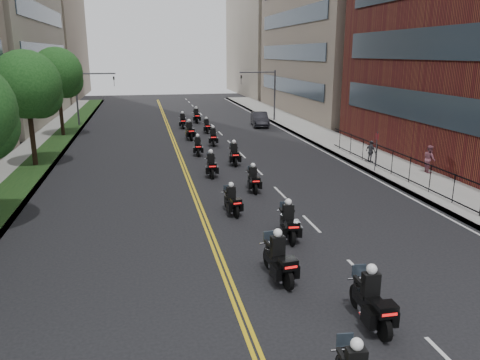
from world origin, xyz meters
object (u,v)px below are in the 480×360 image
object	(u,v)px
motorcycle_2	(279,260)
motorcycle_4	(232,201)
motorcycle_10	(190,132)
motorcycle_11	(207,127)
motorcycle_7	(234,155)
motorcycle_13	(196,116)
motorcycle_3	(289,223)
motorcycle_5	(253,180)
motorcycle_8	(198,147)
pedestrian_c	(371,152)
pedestrian_b	(429,159)
motorcycle_1	(372,302)
motorcycle_9	(213,137)
motorcycle_12	(183,122)
motorcycle_6	(211,166)
parked_sedan	(260,119)

from	to	relation	value
motorcycle_2	motorcycle_4	size ratio (longest dim) A/B	1.16
motorcycle_10	motorcycle_11	bearing A→B (deg)	54.72
motorcycle_7	motorcycle_13	world-z (taller)	motorcycle_13
motorcycle_3	motorcycle_5	size ratio (longest dim) A/B	1.07
motorcycle_5	motorcycle_8	xyz separation A→B (m)	(-1.88, 10.12, 0.01)
motorcycle_11	pedestrian_c	size ratio (longest dim) A/B	1.38
motorcycle_3	motorcycle_11	size ratio (longest dim) A/B	1.10
motorcycle_5	pedestrian_b	world-z (taller)	pedestrian_b
motorcycle_1	motorcycle_8	bearing A→B (deg)	95.86
motorcycle_4	motorcycle_7	size ratio (longest dim) A/B	0.90
motorcycle_3	pedestrian_c	size ratio (longest dim) A/B	1.52
motorcycle_5	motorcycle_9	world-z (taller)	motorcycle_9
motorcycle_1	pedestrian_c	bearing A→B (deg)	64.11
motorcycle_3	motorcycle_1	bearing A→B (deg)	-81.83
motorcycle_9	motorcycle_12	world-z (taller)	motorcycle_12
motorcycle_13	pedestrian_b	size ratio (longest dim) A/B	1.39
motorcycle_13	motorcycle_4	bearing A→B (deg)	-92.81
motorcycle_3	motorcycle_6	world-z (taller)	motorcycle_3
motorcycle_4	motorcycle_12	xyz separation A→B (m)	(0.01, 26.88, 0.08)
motorcycle_8	motorcycle_10	distance (m)	6.61
motorcycle_1	pedestrian_b	world-z (taller)	pedestrian_b
motorcycle_5	parked_sedan	distance (m)	23.96
pedestrian_b	motorcycle_3	bearing A→B (deg)	135.24
motorcycle_3	motorcycle_2	bearing A→B (deg)	-107.49
motorcycle_2	pedestrian_b	bearing A→B (deg)	34.99
motorcycle_6	pedestrian_b	world-z (taller)	pedestrian_b
motorcycle_9	motorcycle_13	size ratio (longest dim) A/B	0.93
motorcycle_11	motorcycle_13	size ratio (longest dim) A/B	0.87
motorcycle_8	pedestrian_b	size ratio (longest dim) A/B	1.25
motorcycle_1	motorcycle_4	distance (m)	10.32
motorcycle_6	pedestrian_c	bearing A→B (deg)	7.65
motorcycle_1	motorcycle_10	distance (m)	30.40
motorcycle_11	motorcycle_5	bearing A→B (deg)	-90.13
motorcycle_4	motorcycle_9	world-z (taller)	motorcycle_9
motorcycle_6	motorcycle_7	world-z (taller)	motorcycle_7
motorcycle_13	pedestrian_c	world-z (taller)	motorcycle_13
motorcycle_8	motorcycle_11	world-z (taller)	motorcycle_8
motorcycle_12	parked_sedan	size ratio (longest dim) A/B	0.53
motorcycle_4	motorcycle_12	world-z (taller)	motorcycle_12
motorcycle_8	pedestrian_c	world-z (taller)	pedestrian_c
motorcycle_8	motorcycle_11	xyz separation A→B (m)	(2.02, 9.88, -0.02)
motorcycle_5	motorcycle_12	size ratio (longest dim) A/B	0.92
motorcycle_13	motorcycle_11	bearing A→B (deg)	-87.91
motorcycle_1	motorcycle_3	size ratio (longest dim) A/B	1.06
pedestrian_b	motorcycle_11	bearing A→B (deg)	41.77
motorcycle_2	motorcycle_13	world-z (taller)	motorcycle_2
motorcycle_8	motorcycle_10	world-z (taller)	motorcycle_10
motorcycle_3	motorcycle_9	world-z (taller)	motorcycle_3
motorcycle_3	motorcycle_10	bearing A→B (deg)	99.03
motorcycle_6	parked_sedan	size ratio (longest dim) A/B	0.51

